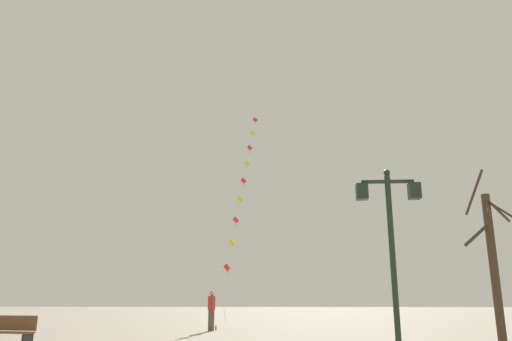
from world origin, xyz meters
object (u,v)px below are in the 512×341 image
object	(u,v)px
kite_flyer	(211,310)
park_bench	(7,332)
kite_train	(241,192)
bare_tree	(493,263)
twin_lantern_lamp_post	(390,223)

from	to	relation	value
kite_flyer	park_bench	bearing A→B (deg)	159.57
kite_train	kite_flyer	distance (m)	9.27
bare_tree	twin_lantern_lamp_post	bearing A→B (deg)	-149.74
twin_lantern_lamp_post	kite_flyer	size ratio (longest dim) A/B	2.62
kite_flyer	park_bench	xyz separation A→B (m)	(-4.35, -8.69, -0.45)
kite_flyer	bare_tree	xyz separation A→B (m)	(8.95, -8.50, 1.39)
twin_lantern_lamp_post	kite_train	xyz separation A→B (m)	(-5.21, 16.69, 4.45)
twin_lantern_lamp_post	park_bench	distance (m)	10.72
kite_train	twin_lantern_lamp_post	bearing A→B (deg)	-72.67
twin_lantern_lamp_post	kite_flyer	bearing A→B (deg)	119.84
kite_train	kite_flyer	world-z (taller)	kite_train
kite_train	kite_flyer	bearing A→B (deg)	-96.16
kite_flyer	park_bench	world-z (taller)	kite_flyer
kite_train	bare_tree	world-z (taller)	kite_train
bare_tree	park_bench	bearing A→B (deg)	-179.21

